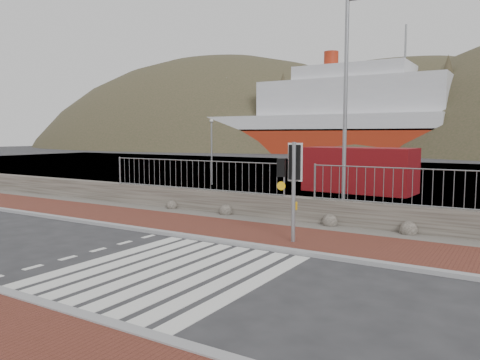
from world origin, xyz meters
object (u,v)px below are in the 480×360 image
Objects in this scene: shipping_container at (359,170)px; traffic_signal_far at (292,171)px; streetlight at (349,98)px; ferry at (315,122)px.

traffic_signal_far is at bearing -76.85° from shipping_container.
streetlight is (0.22, 4.18, 2.33)m from traffic_signal_far.
shipping_container is at bearing 98.20° from streetlight.
ferry is 16.90× the size of traffic_signal_far.
streetlight is 1.35× the size of shipping_container.
shipping_container is (-2.16, 13.17, -0.92)m from traffic_signal_far.
ferry is 69.08m from traffic_signal_far.
streetlight is at bearing -66.41° from ferry.
shipping_container is (23.73, -50.79, -4.14)m from ferry.
streetlight reaches higher than traffic_signal_far.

